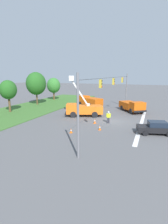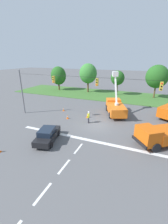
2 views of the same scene
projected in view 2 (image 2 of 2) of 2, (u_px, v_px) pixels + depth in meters
name	position (u px, v px, depth m)	size (l,w,h in m)	color
ground_plane	(97.00, 125.00, 21.14)	(200.00, 200.00, 0.00)	#565659
grass_verge	(119.00, 96.00, 36.74)	(56.00, 12.00, 0.10)	#3D6B2D
lane_markings	(80.00, 146.00, 16.16)	(17.60, 15.25, 0.01)	silver
signal_gantry	(98.00, 94.00, 19.60)	(26.20, 0.33, 7.20)	slate
tree_far_west	(58.00, 76.00, 42.59)	(4.45, 3.86, 6.68)	brown
tree_west	(88.00, 74.00, 39.53)	(4.70, 4.05, 7.59)	brown
tree_centre	(118.00, 78.00, 36.83)	(3.34, 2.87, 6.02)	brown
tree_east	(157.00, 77.00, 33.69)	(4.90, 4.28, 7.53)	brown
utility_truck_bucket_lift	(115.00, 106.00, 24.84)	(4.61, 6.73, 6.81)	orange
utility_truck_support_far	(162.00, 135.00, 16.16)	(6.24, 5.59, 2.17)	#D6560F
sedan_black	(47.00, 135.00, 16.89)	(2.79, 4.60, 1.56)	black
road_worker	(89.00, 116.00, 21.54)	(0.32, 0.64, 1.77)	#383842
traffic_cone_foreground_right	(68.00, 117.00, 23.26)	(0.36, 0.36, 0.67)	orange
traffic_cone_mid_left	(87.00, 116.00, 23.64)	(0.36, 0.36, 0.73)	orange
traffic_cone_mid_right	(64.00, 109.00, 26.70)	(0.36, 0.36, 0.61)	orange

